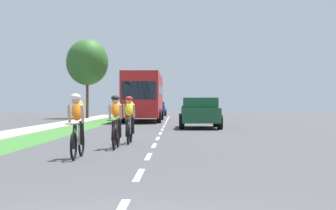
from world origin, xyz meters
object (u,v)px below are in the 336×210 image
(bus_red, at_px, (144,95))
(cyclist_distant, at_px, (130,119))
(sedan_blue, at_px, (157,109))
(cyclist_trailing, at_px, (116,121))
(pickup_dark_green, at_px, (200,113))
(cyclist_lead, at_px, (77,125))
(street_tree_far, at_px, (87,62))

(bus_red, bearing_deg, cyclist_distant, -87.86)
(cyclist_distant, relative_size, sedan_blue, 0.40)
(cyclist_trailing, xyz_separation_m, pickup_dark_green, (3.07, 13.26, 0.02))
(cyclist_lead, distance_m, pickup_dark_green, 16.53)
(cyclist_lead, relative_size, cyclist_distant, 1.00)
(cyclist_distant, distance_m, pickup_dark_green, 11.58)
(cyclist_trailing, relative_size, bus_red, 0.15)
(pickup_dark_green, relative_size, street_tree_far, 0.72)
(sedan_blue, distance_m, street_tree_far, 13.15)
(cyclist_distant, bearing_deg, cyclist_lead, -99.91)
(cyclist_lead, height_order, cyclist_distant, same)
(cyclist_distant, xyz_separation_m, pickup_dark_green, (2.84, 11.23, 0.02))
(cyclist_distant, height_order, street_tree_far, street_tree_far)
(cyclist_lead, xyz_separation_m, street_tree_far, (-5.50, 34.85, 4.20))
(cyclist_lead, relative_size, pickup_dark_green, 0.34)
(bus_red, distance_m, sedan_blue, 18.49)
(cyclist_trailing, relative_size, street_tree_far, 0.24)
(cyclist_trailing, bearing_deg, cyclist_distant, 83.63)
(cyclist_trailing, distance_m, pickup_dark_green, 13.61)
(sedan_blue, xyz_separation_m, street_tree_far, (-5.87, -10.97, 4.24))
(cyclist_lead, xyz_separation_m, pickup_dark_green, (3.70, 16.11, 0.02))
(cyclist_trailing, height_order, street_tree_far, street_tree_far)
(cyclist_trailing, height_order, bus_red, bus_red)
(cyclist_lead, bearing_deg, sedan_blue, 89.53)
(pickup_dark_green, height_order, street_tree_far, street_tree_far)
(cyclist_trailing, bearing_deg, sedan_blue, 90.34)
(cyclist_lead, height_order, cyclist_trailing, same)
(bus_red, distance_m, street_tree_far, 9.77)
(cyclist_lead, distance_m, street_tree_far, 35.53)
(sedan_blue, bearing_deg, street_tree_far, -118.15)
(cyclist_distant, xyz_separation_m, bus_red, (-0.84, 22.50, 1.17))
(cyclist_distant, xyz_separation_m, street_tree_far, (-6.35, 29.97, 4.20))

